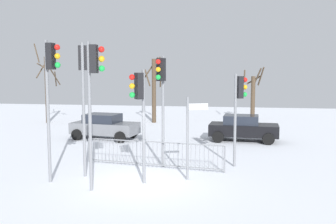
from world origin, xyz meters
name	(u,v)px	position (x,y,z in m)	size (l,w,h in m)	color
ground_plane	(141,183)	(0.00, 0.00, 0.00)	(60.00, 60.00, 0.00)	white
traffic_light_mid_right	(139,101)	(-0.01, -0.12, 2.90)	(0.49, 0.44, 3.96)	slate
traffic_light_rear_left	(239,99)	(3.39, 2.95, 2.80)	(0.52, 0.41, 3.82)	slate
traffic_light_rear_right	(161,86)	(0.34, 2.12, 3.32)	(0.37, 0.55, 4.53)	slate
traffic_light_foreground_right	(83,79)	(-2.30, 0.58, 3.62)	(0.37, 0.56, 4.95)	slate
traffic_light_mid_left	(93,83)	(-1.27, -1.12, 3.54)	(0.57, 0.34, 4.84)	slate
traffic_light_foreground_left	(51,79)	(-3.06, -0.46, 3.63)	(0.57, 0.33, 4.97)	slate
direction_sign_post	(189,134)	(1.62, 0.65, 1.68)	(0.75, 0.32, 3.00)	slate
pedestrian_guard_railing	(153,154)	(-0.03, 2.18, 0.55)	(5.87, 0.88, 1.07)	slate
car_grey_near	(104,126)	(-4.17, 8.18, 0.77)	(3.99, 2.35, 1.47)	slate
car_black_trailing	(243,128)	(3.77, 8.84, 0.77)	(3.91, 2.15, 1.47)	black
bare_tree_left	(154,88)	(-2.77, 15.77, 2.66)	(1.56, 1.67, 5.07)	#473828
bare_tree_centre	(47,87)	(-10.86, 14.28, 2.79)	(1.91, 1.90, 6.06)	#473828
bare_tree_right	(253,95)	(4.81, 18.01, 2.09)	(1.61, 1.50, 4.30)	#473828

